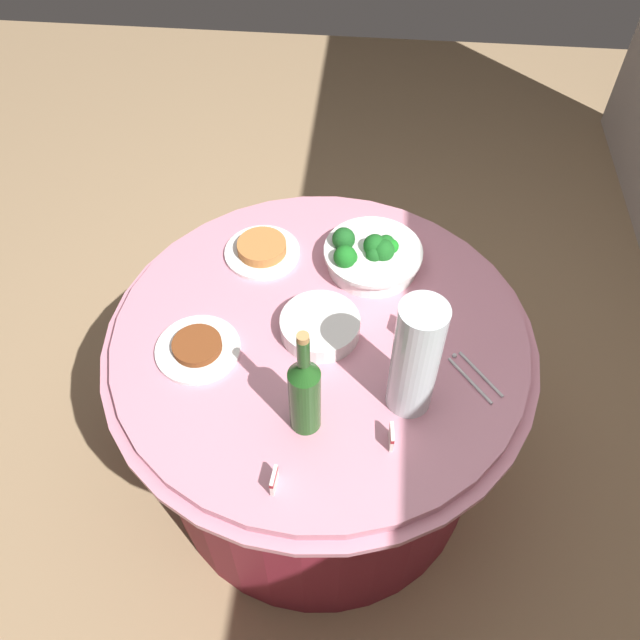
{
  "coord_description": "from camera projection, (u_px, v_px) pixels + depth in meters",
  "views": [
    {
      "loc": [
        1.06,
        0.1,
        2.1
      ],
      "look_at": [
        0.0,
        0.0,
        0.79
      ],
      "focal_mm": 36.74,
      "sensor_mm": 36.0,
      "label": 1
    }
  ],
  "objects": [
    {
      "name": "ground_plane",
      "position": [
        320.0,
        462.0,
        2.3
      ],
      "size": [
        6.0,
        6.0,
        0.0
      ],
      "primitive_type": "plane",
      "color": "#9E7F5B"
    },
    {
      "name": "food_plate_stir_fry",
      "position": [
        198.0,
        348.0,
        1.68
      ],
      "size": [
        0.22,
        0.22,
        0.03
      ],
      "color": "white",
      "rests_on": "buffet_table"
    },
    {
      "name": "food_plate_peanuts",
      "position": [
        262.0,
        250.0,
        1.9
      ],
      "size": [
        0.22,
        0.22,
        0.04
      ],
      "color": "white",
      "rests_on": "buffet_table"
    },
    {
      "name": "plate_stack",
      "position": [
        320.0,
        326.0,
        1.71
      ],
      "size": [
        0.21,
        0.21,
        0.05
      ],
      "color": "white",
      "rests_on": "buffet_table"
    },
    {
      "name": "label_placard_mid",
      "position": [
        391.0,
        436.0,
        1.5
      ],
      "size": [
        0.05,
        0.01,
        0.05
      ],
      "color": "white",
      "rests_on": "buffet_table"
    },
    {
      "name": "wine_bottle",
      "position": [
        305.0,
        392.0,
        1.46
      ],
      "size": [
        0.07,
        0.07,
        0.34
      ],
      "color": "#1F501B",
      "rests_on": "buffet_table"
    },
    {
      "name": "label_placard_front",
      "position": [
        274.0,
        480.0,
        1.43
      ],
      "size": [
        0.05,
        0.01,
        0.05
      ],
      "color": "white",
      "rests_on": "buffet_table"
    },
    {
      "name": "serving_tongs",
      "position": [
        473.0,
        375.0,
        1.64
      ],
      "size": [
        0.15,
        0.13,
        0.01
      ],
      "color": "silver",
      "rests_on": "buffet_table"
    },
    {
      "name": "broccoli_bowl",
      "position": [
        371.0,
        255.0,
        1.85
      ],
      "size": [
        0.28,
        0.28,
        0.11
      ],
      "color": "white",
      "rests_on": "buffet_table"
    },
    {
      "name": "decorative_fruit_vase",
      "position": [
        415.0,
        363.0,
        1.48
      ],
      "size": [
        0.11,
        0.11,
        0.34
      ],
      "color": "silver",
      "rests_on": "buffet_table"
    },
    {
      "name": "label_placard_rear",
      "position": [
        403.0,
        324.0,
        1.71
      ],
      "size": [
        0.05,
        0.02,
        0.05
      ],
      "color": "white",
      "rests_on": "buffet_table"
    },
    {
      "name": "buffet_table",
      "position": [
        320.0,
        405.0,
        2.01
      ],
      "size": [
        1.16,
        1.16,
        0.74
      ],
      "color": "maroon",
      "rests_on": "ground_plane"
    }
  ]
}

